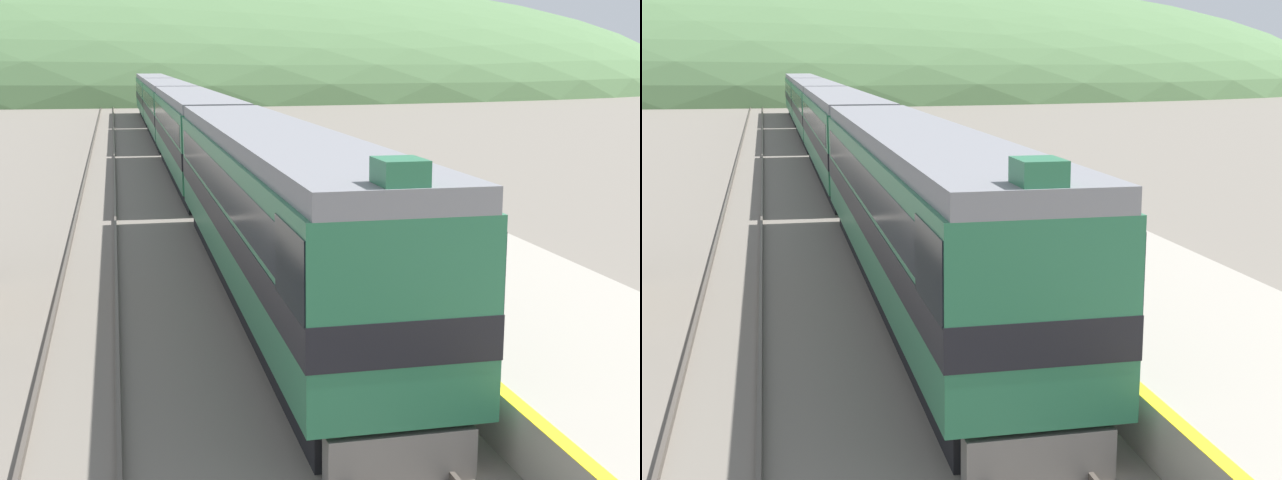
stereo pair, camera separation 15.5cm
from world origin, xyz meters
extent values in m
cube|color=#4C443D|center=(-0.72, 70.00, 0.08)|extent=(0.08, 180.00, 0.16)
cube|color=#4C443D|center=(0.72, 70.00, 0.08)|extent=(0.08, 180.00, 0.16)
cube|color=#4C443D|center=(-5.36, 70.00, 0.08)|extent=(0.08, 180.00, 0.16)
cube|color=#4C443D|center=(-3.92, 70.00, 0.08)|extent=(0.08, 180.00, 0.16)
cube|color=#9E9689|center=(4.52, 50.00, 0.47)|extent=(5.53, 140.00, 0.94)
cube|color=yellow|center=(1.87, 50.00, 0.95)|extent=(0.24, 140.00, 0.01)
ellipsoid|color=#517547|center=(0.00, 160.21, 0.00)|extent=(199.24, 89.66, 39.95)
cube|color=black|center=(0.00, 27.45, 0.42)|extent=(2.31, 20.13, 0.85)
cube|color=#286B47|center=(0.00, 27.45, 2.36)|extent=(2.82, 21.42, 3.01)
cube|color=black|center=(0.00, 27.45, 2.12)|extent=(2.85, 21.44, 0.66)
cube|color=black|center=(0.00, 27.45, 3.02)|extent=(2.84, 20.13, 0.90)
cube|color=slate|center=(0.00, 27.45, 4.06)|extent=(2.65, 21.42, 0.40)
cube|color=black|center=(0.00, 17.87, 3.02)|extent=(2.86, 2.20, 1.21)
cube|color=#286B47|center=(0.00, 17.19, 4.44)|extent=(0.64, 0.80, 0.36)
cube|color=slate|center=(0.00, 16.94, 0.38)|extent=(2.20, 0.40, 0.77)
cube|color=black|center=(0.00, 49.84, 0.42)|extent=(2.31, 20.27, 0.85)
cube|color=#286B47|center=(0.00, 49.84, 2.36)|extent=(2.82, 21.57, 3.01)
cube|color=black|center=(0.00, 49.84, 2.12)|extent=(2.85, 21.59, 0.66)
cube|color=black|center=(0.00, 49.84, 3.02)|extent=(2.84, 20.27, 0.90)
cube|color=slate|center=(0.00, 49.84, 4.06)|extent=(2.65, 21.57, 0.40)
cube|color=black|center=(0.00, 72.31, 0.42)|extent=(2.31, 20.27, 0.85)
cube|color=#286B47|center=(0.00, 72.31, 2.36)|extent=(2.82, 21.57, 3.01)
cube|color=black|center=(0.00, 72.31, 2.12)|extent=(2.85, 21.59, 0.66)
cube|color=black|center=(0.00, 72.31, 3.02)|extent=(2.84, 20.27, 0.90)
cube|color=slate|center=(0.00, 72.31, 4.06)|extent=(2.65, 21.57, 0.40)
cube|color=black|center=(0.00, 94.78, 0.42)|extent=(2.31, 20.27, 0.85)
cube|color=#286B47|center=(0.00, 94.78, 2.36)|extent=(2.82, 21.57, 3.01)
cube|color=black|center=(0.00, 94.78, 2.12)|extent=(2.85, 21.59, 0.66)
cube|color=black|center=(0.00, 94.78, 3.02)|extent=(2.84, 20.27, 0.90)
cube|color=slate|center=(0.00, 94.78, 4.06)|extent=(2.65, 21.57, 0.40)
camera|label=1|loc=(-3.75, 5.66, 5.97)|focal=50.00mm
camera|label=2|loc=(-3.60, 5.63, 5.97)|focal=50.00mm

